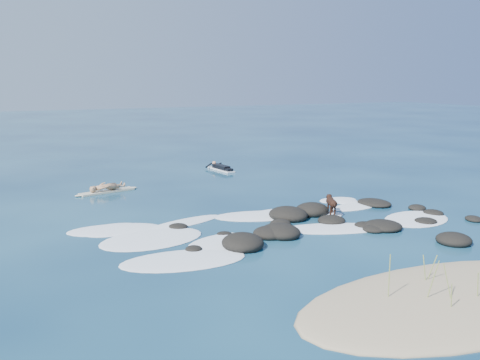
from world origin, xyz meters
TOP-DOWN VIEW (x-y plane):
  - ground at (0.00, 0.00)m, footprint 160.00×160.00m
  - sand_dune at (0.00, -8.20)m, footprint 9.00×4.40m
  - dune_grass at (0.26, -8.27)m, footprint 4.04×1.67m
  - reef_rocks at (0.78, -1.25)m, footprint 11.70×7.05m
  - breaking_foam at (-1.63, -0.12)m, footprint 14.29×6.49m
  - standing_surfer_rig at (-4.96, 8.17)m, footprint 3.15×1.16m
  - paddling_surfer_rig at (2.44, 11.51)m, footprint 1.14×2.57m
  - dog at (2.06, -0.05)m, footprint 0.63×1.20m

SIDE VIEW (x-z plane):
  - ground at x=0.00m, z-range 0.00..0.00m
  - sand_dune at x=0.00m, z-range -0.30..0.30m
  - breaking_foam at x=-1.63m, z-range -0.05..0.07m
  - reef_rocks at x=0.78m, z-range -0.19..0.43m
  - paddling_surfer_rig at x=2.44m, z-range -0.07..0.37m
  - dog at x=2.06m, z-range 0.13..0.93m
  - dune_grass at x=0.26m, z-range 0.02..1.25m
  - standing_surfer_rig at x=-4.96m, z-range -0.19..1.62m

